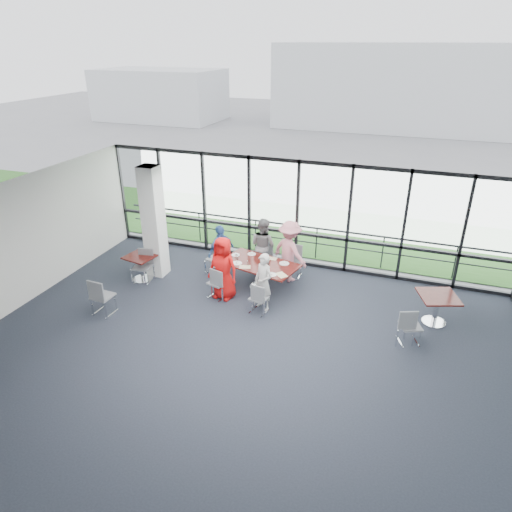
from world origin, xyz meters
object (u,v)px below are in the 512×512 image
(main_table, at_px, (260,267))
(chair_spare_la, at_px, (103,296))
(chair_spare_r, at_px, (410,326))
(structural_column, at_px, (154,222))
(chair_main_nr, at_px, (259,298))
(chair_main_end, at_px, (216,259))
(diner_far_right, at_px, (290,251))
(chair_main_fr, at_px, (293,262))
(chair_main_nl, at_px, (218,283))
(diner_far_left, at_px, (263,245))
(diner_near_left, at_px, (223,268))
(diner_end, at_px, (221,251))
(side_table_right, at_px, (438,300))
(diner_near_right, at_px, (263,282))
(chair_spare_lb, at_px, (142,267))
(chair_main_fl, at_px, (267,257))
(side_table_left, at_px, (141,260))

(main_table, xyz_separation_m, chair_spare_la, (-3.22, -2.54, -0.15))
(main_table, xyz_separation_m, chair_spare_r, (4.00, -1.26, -0.19))
(structural_column, relative_size, chair_main_nr, 3.86)
(structural_column, distance_m, chair_main_end, 2.04)
(diner_far_right, bearing_deg, chair_main_fr, -78.60)
(chair_main_nl, bearing_deg, diner_far_left, 87.47)
(diner_near_left, xyz_separation_m, diner_end, (-0.53, 1.08, -0.07))
(main_table, bearing_deg, side_table_right, 10.89)
(structural_column, xyz_separation_m, diner_far_right, (3.70, 0.92, -0.72))
(diner_near_right, distance_m, chair_main_nr, 0.42)
(chair_main_nr, relative_size, chair_spare_lb, 0.90)
(chair_spare_lb, bearing_deg, diner_end, -161.03)
(diner_near_right, xyz_separation_m, chair_spare_la, (-3.66, -1.58, -0.26))
(chair_main_nr, relative_size, chair_spare_r, 0.93)
(structural_column, height_order, chair_main_fl, structural_column)
(diner_near_left, bearing_deg, diner_near_right, 0.32)
(chair_main_fl, bearing_deg, diner_near_left, 87.16)
(diner_end, xyz_separation_m, chair_main_fl, (1.10, 0.82, -0.38))
(diner_near_left, xyz_separation_m, chair_main_fr, (1.42, 1.71, -0.40))
(chair_spare_lb, bearing_deg, chair_main_fl, -158.06)
(diner_near_right, relative_size, chair_spare_lb, 1.63)
(diner_end, relative_size, chair_main_fr, 1.71)
(chair_spare_lb, bearing_deg, chair_spare_r, 166.48)
(diner_far_left, distance_m, diner_end, 1.23)
(structural_column, xyz_separation_m, chair_main_nl, (2.20, -0.68, -1.16))
(side_table_right, distance_m, diner_near_left, 5.31)
(chair_main_fr, relative_size, chair_spare_r, 1.03)
(structural_column, xyz_separation_m, chair_spare_la, (-0.15, -2.34, -1.11))
(main_table, relative_size, diner_near_left, 1.32)
(diner_near_left, relative_size, chair_spare_lb, 1.86)
(side_table_right, bearing_deg, chair_main_end, 174.12)
(chair_main_nl, xyz_separation_m, chair_main_fl, (0.71, 1.98, -0.03))
(structural_column, distance_m, chair_main_nl, 2.58)
(chair_main_nl, xyz_separation_m, chair_spare_r, (4.87, -0.39, 0.00))
(side_table_left, xyz_separation_m, diner_end, (2.03, 0.97, 0.17))
(diner_far_right, distance_m, chair_main_fl, 1.00)
(chair_main_fr, distance_m, chair_spare_la, 5.22)
(diner_near_right, relative_size, chair_main_nl, 1.70)
(diner_far_left, bearing_deg, diner_far_right, -173.19)
(chair_main_fr, height_order, chair_spare_lb, chair_spare_lb)
(chair_main_fl, bearing_deg, chair_main_fr, -178.65)
(main_table, distance_m, side_table_right, 4.55)
(chair_main_nl, relative_size, chair_spare_lb, 0.96)
(chair_main_fl, relative_size, chair_spare_r, 0.92)
(side_table_right, height_order, chair_main_nr, chair_main_nr)
(side_table_left, relative_size, chair_main_nl, 1.02)
(diner_end, bearing_deg, chair_spare_la, -9.82)
(diner_near_right, bearing_deg, diner_far_right, 110.65)
(chair_spare_la, bearing_deg, chair_main_end, 62.60)
(structural_column, distance_m, diner_far_left, 3.16)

